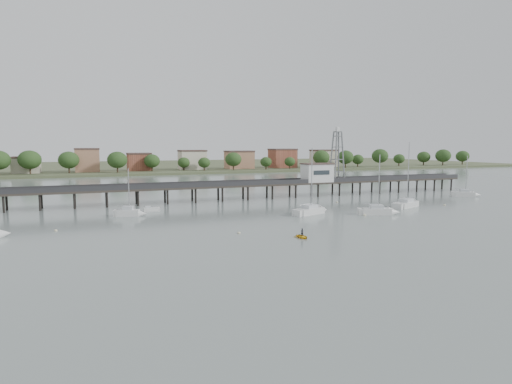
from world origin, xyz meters
The scene contains 14 objects.
ground_plane centered at (0.00, 0.00, 0.00)m, with size 500.00×500.00×0.00m, color slate.
pier centered at (0.00, 60.00, 3.79)m, with size 150.00×5.00×5.50m.
pier_building centered at (25.00, 60.00, 6.67)m, with size 8.40×5.40×5.30m.
lattice_tower centered at (31.50, 60.00, 11.10)m, with size 3.20×3.20×15.50m.
sailboat_b centered at (-27.20, 43.48, 0.66)m, with size 6.21×3.49×10.08m.
sailboat_e centered at (63.99, 43.38, 0.65)m, with size 7.28×5.34×11.96m.
sailboat_d centered at (34.74, 33.54, 0.63)m, with size 10.08×6.44×15.95m.
sailboat_c centered at (8.92, 32.71, 0.64)m, with size 9.22×5.45×14.59m.
sailboat_f centered at (21.37, 26.44, 0.64)m, with size 8.20×5.06×13.10m.
white_tender centered at (-22.67, 48.43, 0.41)m, with size 3.48×1.61×1.32m.
yellow_dinghy centered at (-4.64, 12.50, 0.00)m, with size 1.99×0.58×2.79m, color gold.
dinghy_occupant centered at (-4.64, 12.50, 0.00)m, with size 0.45×1.25×0.30m, color black.
mooring_buoys centered at (6.11, 31.21, 0.08)m, with size 85.05×27.28×0.39m.
far_shore centered at (0.36, 239.58, 0.95)m, with size 500.00×170.00×10.40m.
Camera 1 is at (-35.31, -45.47, 14.30)m, focal length 30.00 mm.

